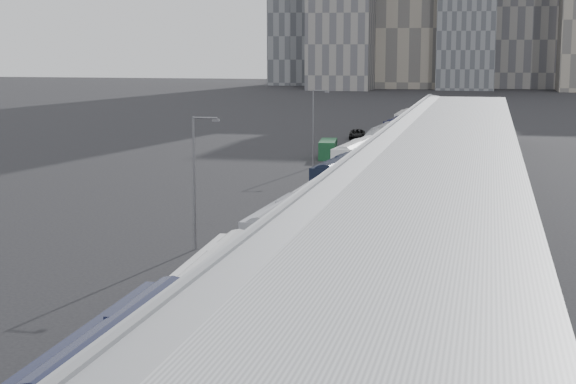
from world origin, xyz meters
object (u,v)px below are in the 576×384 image
(bus_6, at_px, (357,160))
(bus_10, at_px, (405,122))
(bus_4, at_px, (319,206))
(shipping_container, at_px, (328,149))
(suv, at_px, (357,134))
(bus_9, at_px, (399,130))
(street_lamp_near, at_px, (196,174))
(street_lamp_far, at_px, (315,123))
(bus_7, at_px, (376,147))
(bus_5, at_px, (342,180))
(bus_3, at_px, (283,232))
(bus_1, at_px, (116,378))
(bus_2, at_px, (214,290))
(bus_8, at_px, (389,137))

(bus_6, height_order, bus_10, bus_6)
(bus_4, xyz_separation_m, bus_6, (-1.17, 29.63, 0.15))
(shipping_container, bearing_deg, suv, 83.22)
(bus_9, xyz_separation_m, street_lamp_near, (-6.51, -81.68, 4.02))
(bus_9, xyz_separation_m, street_lamp_far, (-6.85, -35.51, 3.92))
(bus_7, bearing_deg, shipping_container, -177.30)
(bus_5, xyz_separation_m, shipping_container, (-6.86, 30.27, -0.47))
(bus_6, bearing_deg, street_lamp_near, -92.65)
(bus_3, xyz_separation_m, bus_7, (-0.24, 55.91, 0.05))
(street_lamp_far, bearing_deg, bus_1, -84.82)
(bus_4, xyz_separation_m, shipping_container, (-7.19, 44.15, -0.31))
(bus_4, height_order, bus_9, bus_9)
(bus_2, distance_m, bus_10, 114.43)
(bus_1, distance_m, bus_9, 110.93)
(bus_9, bearing_deg, suv, -177.58)
(bus_2, distance_m, bus_7, 71.91)
(bus_2, bearing_deg, bus_6, 87.61)
(bus_10, bearing_deg, bus_3, -89.03)
(bus_9, height_order, street_lamp_far, street_lamp_far)
(street_lamp_far, bearing_deg, bus_10, 83.32)
(bus_4, bearing_deg, street_lamp_near, -118.41)
(bus_6, xyz_separation_m, bus_8, (0.57, 28.73, -0.09))
(street_lamp_near, height_order, suv, street_lamp_near)
(bus_5, height_order, bus_10, bus_5)
(bus_8, relative_size, bus_10, 1.06)
(street_lamp_near, bearing_deg, suv, 90.20)
(bus_7, height_order, bus_10, bus_7)
(bus_7, relative_size, suv, 2.32)
(bus_5, distance_m, bus_9, 56.16)
(bus_7, xyz_separation_m, bus_8, (0.15, 13.59, -0.02))
(bus_9, height_order, shipping_container, bus_9)
(bus_3, distance_m, street_lamp_far, 46.32)
(bus_8, height_order, bus_9, bus_9)
(bus_7, relative_size, street_lamp_far, 1.35)
(bus_9, bearing_deg, street_lamp_near, -89.56)
(bus_3, height_order, bus_5, bus_5)
(bus_4, bearing_deg, bus_6, 94.20)
(street_lamp_far, bearing_deg, bus_4, -78.29)
(bus_6, height_order, suv, bus_6)
(bus_5, bearing_deg, bus_10, 95.96)
(bus_2, relative_size, bus_10, 1.03)
(bus_5, height_order, street_lamp_far, street_lamp_far)
(bus_9, bearing_deg, bus_2, -85.19)
(bus_2, distance_m, bus_6, 56.77)
(bus_7, distance_m, suv, 26.37)
(bus_2, xyz_separation_m, bus_10, (-0.37, 114.43, -0.04))
(street_lamp_far, xyz_separation_m, suv, (0.06, 35.81, -4.72))
(bus_2, relative_size, bus_3, 1.00)
(bus_6, height_order, street_lamp_far, street_lamp_far)
(bus_8, distance_m, street_lamp_far, 25.02)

